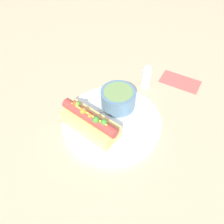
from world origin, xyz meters
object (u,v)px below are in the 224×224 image
object	(u,v)px
hot_dog	(90,122)
salt_shaker	(147,76)
spoon	(103,111)
soup_bowl	(118,98)

from	to	relation	value
hot_dog	salt_shaker	bearing A→B (deg)	86.37
hot_dog	salt_shaker	size ratio (longest dim) A/B	2.06
spoon	salt_shaker	bearing A→B (deg)	34.50
spoon	salt_shaker	xyz separation A→B (m)	(-0.03, 0.18, 0.02)
soup_bowl	hot_dog	bearing A→B (deg)	-74.19
salt_shaker	hot_dog	bearing A→B (deg)	-74.86
hot_dog	soup_bowl	world-z (taller)	hot_dog
salt_shaker	spoon	bearing A→B (deg)	-79.78
hot_dog	soup_bowl	bearing A→B (deg)	87.04
spoon	salt_shaker	size ratio (longest dim) A/B	1.97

